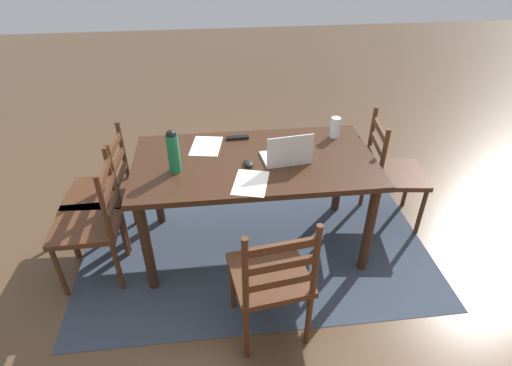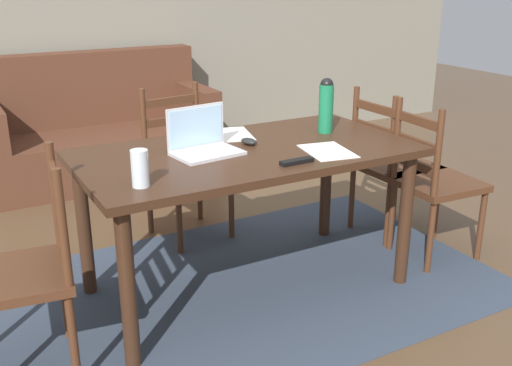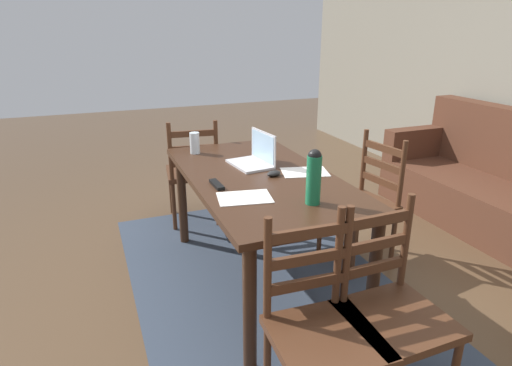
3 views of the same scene
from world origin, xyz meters
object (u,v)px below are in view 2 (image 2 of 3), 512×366
object	(u,v)px
laptop	(202,141)
water_bottle	(326,104)
dining_table	(247,167)
chair_far_head	(185,166)
chair_right_far	(392,166)
couch	(99,134)
computer_mouse	(249,141)
drinking_glass	(140,168)
tv_remote	(297,161)
chair_right_near	(432,182)
chair_left_near	(25,273)

from	to	relation	value
laptop	water_bottle	distance (m)	0.77
dining_table	laptop	xyz separation A→B (m)	(-0.22, 0.05, 0.15)
chair_far_head	chair_right_far	distance (m)	1.30
dining_table	water_bottle	size ratio (longest dim) A/B	5.59
couch	computer_mouse	xyz separation A→B (m)	(0.22, -2.19, 0.44)
chair_right_far	water_bottle	bearing A→B (deg)	-171.31
drinking_glass	computer_mouse	bearing A→B (deg)	25.98
chair_far_head	tv_remote	world-z (taller)	chair_far_head
chair_right_far	water_bottle	world-z (taller)	water_bottle
dining_table	water_bottle	world-z (taller)	water_bottle
dining_table	laptop	bearing A→B (deg)	165.95
chair_right_near	water_bottle	bearing A→B (deg)	156.23
chair_left_near	tv_remote	distance (m)	1.28
laptop	dining_table	bearing A→B (deg)	-14.05
tv_remote	chair_right_far	bearing A→B (deg)	-66.31
chair_right_near	laptop	bearing A→B (deg)	170.35
chair_far_head	couch	size ratio (longest dim) A/B	0.53
couch	water_bottle	bearing A→B (deg)	-71.99
couch	dining_table	bearing A→B (deg)	-85.79
drinking_glass	tv_remote	xyz separation A→B (m)	(0.74, -0.05, -0.07)
chair_right_near	tv_remote	xyz separation A→B (m)	(-1.04, -0.14, 0.33)
chair_right_far	laptop	xyz separation A→B (m)	(-1.35, -0.12, 0.37)
drinking_glass	chair_right_far	bearing A→B (deg)	13.99
chair_right_far	computer_mouse	world-z (taller)	chair_right_far
chair_right_near	drinking_glass	size ratio (longest dim) A/B	6.01
chair_right_far	couch	size ratio (longest dim) A/B	0.53
couch	laptop	xyz separation A→B (m)	(-0.05, -2.20, 0.48)
chair_left_near	laptop	world-z (taller)	laptop
chair_right_far	water_bottle	distance (m)	0.76
chair_far_head	chair_left_near	size ratio (longest dim) A/B	1.00
dining_table	chair_right_far	bearing A→B (deg)	8.85
chair_far_head	computer_mouse	size ratio (longest dim) A/B	9.50
chair_far_head	couch	xyz separation A→B (m)	(-0.16, 1.44, -0.11)
laptop	tv_remote	world-z (taller)	laptop
dining_table	chair_right_far	world-z (taller)	chair_right_far
chair_left_near	couch	size ratio (longest dim) A/B	0.53
chair_right_near	chair_left_near	bearing A→B (deg)	-179.81
dining_table	tv_remote	size ratio (longest dim) A/B	9.93
chair_right_far	computer_mouse	bearing A→B (deg)	-174.53
drinking_glass	couch	bearing A→B (deg)	79.26
chair_left_near	tv_remote	size ratio (longest dim) A/B	5.59
dining_table	computer_mouse	world-z (taller)	computer_mouse
dining_table	chair_left_near	xyz separation A→B (m)	(-1.13, -0.18, -0.22)
laptop	drinking_glass	distance (m)	0.53
dining_table	couch	xyz separation A→B (m)	(-0.17, 2.26, -0.33)
dining_table	tv_remote	distance (m)	0.35
chair_left_near	laptop	bearing A→B (deg)	14.55
dining_table	tv_remote	xyz separation A→B (m)	(0.09, -0.32, 0.11)
couch	chair_right_far	bearing A→B (deg)	-58.04
chair_far_head	tv_remote	distance (m)	1.18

